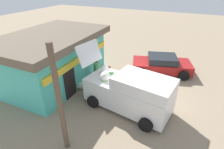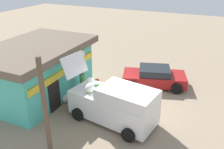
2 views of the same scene
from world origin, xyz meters
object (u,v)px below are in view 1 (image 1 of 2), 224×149
Objects in this scene: paint_bucket at (109,69)px; parked_sedan at (161,64)px; customer_bending at (91,81)px; vendor_standing at (96,69)px; delivery_van at (130,92)px; storefront_bar at (53,58)px; unloaded_banana_pile at (81,86)px.

parked_sedan is at bearing -67.25° from paint_bucket.
vendor_standing is at bearing 15.60° from customer_bending.
delivery_van is 2.50m from customer_bending.
paint_bucket is (2.90, 0.28, -0.62)m from customer_bending.
storefront_bar reaches higher than unloaded_banana_pile.
storefront_bar is 8.44× the size of unloaded_banana_pile.
vendor_standing reaches higher than paint_bucket.
paint_bucket is at bearing -45.71° from storefront_bar.
customer_bending is (-1.20, -0.34, -0.15)m from vendor_standing.
parked_sedan is at bearing -36.05° from customer_bending.
customer_bending is at bearing -174.55° from paint_bucket.
vendor_standing is 1.29× the size of customer_bending.
delivery_van is at bearing -140.11° from paint_bucket.
delivery_van reaches higher than customer_bending.
parked_sedan is 3.38× the size of customer_bending.
unloaded_banana_pile is at bearing 80.71° from customer_bending.
delivery_van is 3.42m from unloaded_banana_pile.
paint_bucket is at bearing 112.75° from parked_sedan.
delivery_van reaches higher than vendor_standing.
parked_sedan is 5.38m from customer_bending.
parked_sedan is 4.71m from vendor_standing.
delivery_van is 4.79m from parked_sedan.
delivery_van reaches higher than paint_bucket.
unloaded_banana_pile is (-1.07, 0.48, -0.77)m from vendor_standing.
parked_sedan is 5.81m from unloaded_banana_pile.
vendor_standing is (0.86, -2.57, -0.64)m from storefront_bar.
customer_bending is 2.98m from paint_bucket.
customer_bending is at bearing 81.20° from delivery_van.
parked_sedan is 12.17× the size of paint_bucket.
storefront_bar is 19.66× the size of paint_bucket.
delivery_van is 4.36m from paint_bucket.
customer_bending reaches higher than unloaded_banana_pile.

